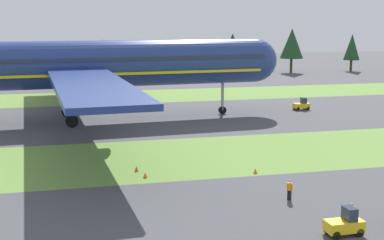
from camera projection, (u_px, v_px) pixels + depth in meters
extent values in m
cube|color=olive|center=(241.00, 153.00, 60.65)|extent=(320.00, 17.57, 0.01)
cube|color=olive|center=(163.00, 96.00, 105.73)|extent=(320.00, 17.57, 0.01)
cylinder|color=navy|center=(96.00, 64.00, 78.46)|extent=(49.78, 9.61, 6.72)
sphere|color=navy|center=(256.00, 60.00, 85.50)|extent=(6.58, 6.58, 6.58)
cube|color=yellow|center=(96.00, 72.00, 78.67)|extent=(48.59, 9.67, 0.36)
cube|color=#283342|center=(117.00, 58.00, 79.16)|extent=(43.76, 9.32, 0.44)
cube|color=navy|center=(65.00, 59.00, 96.50)|extent=(9.78, 33.59, 0.60)
cylinder|color=#A3A3A8|center=(75.00, 74.00, 92.55)|extent=(5.04, 3.97, 3.69)
cube|color=navy|center=(91.00, 86.00, 58.95)|extent=(9.78, 33.59, 0.60)
cylinder|color=#A3A3A8|center=(97.00, 99.00, 64.37)|extent=(5.04, 3.97, 3.69)
cylinder|color=#A3A3A8|center=(223.00, 89.00, 84.75)|extent=(0.44, 0.44, 6.62)
cylinder|color=black|center=(222.00, 110.00, 85.35)|extent=(1.22, 0.49, 1.20)
cylinder|color=#A3A3A8|center=(67.00, 91.00, 81.87)|extent=(0.44, 0.44, 6.37)
cylinder|color=black|center=(67.00, 112.00, 82.46)|extent=(1.73, 0.69, 1.70)
cylinder|color=#A3A3A8|center=(71.00, 98.00, 74.29)|extent=(0.44, 0.44, 6.37)
cylinder|color=black|center=(72.00, 121.00, 74.87)|extent=(1.73, 0.69, 1.70)
cube|color=yellow|center=(344.00, 226.00, 37.63)|extent=(2.64, 1.39, 0.77)
cube|color=#283342|center=(350.00, 214.00, 37.58)|extent=(0.74, 1.12, 0.90)
cylinder|color=black|center=(336.00, 235.00, 36.94)|extent=(0.61, 0.22, 0.60)
cylinder|color=black|center=(328.00, 229.00, 37.99)|extent=(0.61, 0.22, 0.60)
cylinder|color=black|center=(360.00, 233.00, 37.42)|extent=(0.61, 0.22, 0.60)
cylinder|color=black|center=(351.00, 227.00, 38.47)|extent=(0.61, 0.22, 0.60)
cube|color=yellow|center=(301.00, 106.00, 89.23)|extent=(2.67, 1.45, 0.77)
cube|color=#283342|center=(304.00, 100.00, 89.18)|extent=(0.76, 1.13, 0.90)
cylinder|color=black|center=(298.00, 109.00, 88.52)|extent=(0.61, 0.23, 0.60)
cylinder|color=black|center=(295.00, 108.00, 89.56)|extent=(0.61, 0.23, 0.60)
cylinder|color=black|center=(308.00, 108.00, 89.04)|extent=(0.61, 0.23, 0.60)
cylinder|color=black|center=(305.00, 107.00, 90.07)|extent=(0.61, 0.23, 0.60)
cylinder|color=black|center=(288.00, 195.00, 45.01)|extent=(0.18, 0.18, 0.85)
cylinder|color=black|center=(290.00, 195.00, 44.86)|extent=(0.18, 0.18, 0.85)
cylinder|color=orange|center=(290.00, 187.00, 44.80)|extent=(0.36, 0.36, 0.62)
sphere|color=tan|center=(290.00, 181.00, 44.72)|extent=(0.24, 0.24, 0.24)
cylinder|color=orange|center=(287.00, 186.00, 44.97)|extent=(0.10, 0.10, 0.58)
cylinder|color=orange|center=(292.00, 188.00, 44.64)|extent=(0.10, 0.10, 0.58)
cylinder|color=black|center=(352.00, 221.00, 39.20)|extent=(0.18, 0.18, 0.85)
cylinder|color=black|center=(350.00, 220.00, 39.39)|extent=(0.18, 0.18, 0.85)
cylinder|color=orange|center=(352.00, 211.00, 39.16)|extent=(0.36, 0.36, 0.62)
sphere|color=tan|center=(352.00, 205.00, 39.08)|extent=(0.24, 0.24, 0.24)
cylinder|color=orange|center=(354.00, 212.00, 38.97)|extent=(0.10, 0.10, 0.58)
cylinder|color=orange|center=(349.00, 210.00, 39.37)|extent=(0.10, 0.10, 0.58)
cone|color=orange|center=(145.00, 175.00, 51.25)|extent=(0.44, 0.44, 0.50)
cone|color=orange|center=(255.00, 171.00, 52.70)|extent=(0.44, 0.44, 0.49)
cone|color=orange|center=(137.00, 169.00, 53.39)|extent=(0.44, 0.44, 0.54)
cylinder|color=#4C3823|center=(33.00, 73.00, 133.93)|extent=(0.70, 0.70, 2.91)
cone|color=#1E4223|center=(33.00, 56.00, 133.19)|extent=(4.66, 4.66, 5.24)
cylinder|color=#4C3823|center=(104.00, 72.00, 138.48)|extent=(0.70, 0.70, 2.78)
cone|color=#1E4223|center=(103.00, 53.00, 137.61)|extent=(6.08, 6.08, 6.68)
cylinder|color=#4C3823|center=(176.00, 69.00, 141.65)|extent=(0.70, 0.70, 3.56)
cone|color=#1E4223|center=(176.00, 52.00, 140.83)|extent=(5.82, 5.82, 5.35)
cylinder|color=#4C3823|center=(232.00, 67.00, 147.60)|extent=(0.70, 0.70, 3.70)
cone|color=#1E4223|center=(233.00, 47.00, 146.63)|extent=(6.21, 6.21, 6.98)
cylinder|color=#4C3823|center=(291.00, 65.00, 149.59)|extent=(0.70, 0.70, 3.93)
cone|color=#1E4223|center=(292.00, 43.00, 148.50)|extent=(6.29, 6.29, 8.03)
cylinder|color=#4C3823|center=(351.00, 65.00, 154.37)|extent=(0.70, 0.70, 3.13)
cone|color=#1E4223|center=(352.00, 47.00, 153.42)|extent=(4.50, 4.50, 7.23)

